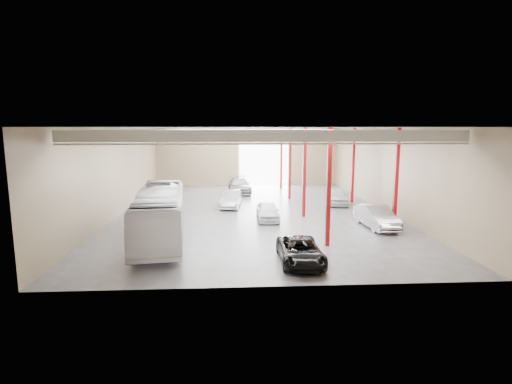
{
  "coord_description": "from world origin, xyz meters",
  "views": [
    {
      "loc": [
        -1.79,
        -32.75,
        6.96
      ],
      "look_at": [
        -0.06,
        -3.19,
        2.2
      ],
      "focal_mm": 28.0,
      "sensor_mm": 36.0,
      "label": 1
    }
  ],
  "objects": [
    {
      "name": "coach_bus",
      "position": [
        -6.38,
        -7.82,
        1.63
      ],
      "size": [
        4.08,
        11.95,
        3.26
      ],
      "primitive_type": "imported",
      "rotation": [
        0.0,
        0.0,
        0.12
      ],
      "color": "white",
      "rests_on": "ground"
    },
    {
      "name": "car_row_c",
      "position": [
        -1.09,
        10.05,
        0.81
      ],
      "size": [
        2.64,
        5.71,
        1.61
      ],
      "primitive_type": "imported",
      "rotation": [
        0.0,
        0.0,
        0.07
      ],
      "color": "gray",
      "rests_on": "ground"
    },
    {
      "name": "car_right_far",
      "position": [
        7.79,
        3.1,
        0.78
      ],
      "size": [
        2.4,
        4.76,
        1.55
      ],
      "primitive_type": "imported",
      "rotation": [
        0.0,
        0.0,
        -0.13
      ],
      "color": "silver",
      "rests_on": "ground"
    },
    {
      "name": "depot_shell",
      "position": [
        0.13,
        0.48,
        4.98
      ],
      "size": [
        22.12,
        32.12,
        7.06
      ],
      "color": "#414145",
      "rests_on": "ground"
    },
    {
      "name": "black_sedan",
      "position": [
        1.68,
        -12.98,
        0.65
      ],
      "size": [
        2.14,
        4.65,
        1.29
      ],
      "primitive_type": "imported",
      "rotation": [
        0.0,
        0.0,
        0.0
      ],
      "color": "black",
      "rests_on": "ground"
    },
    {
      "name": "car_right_near",
      "position": [
        8.3,
        -5.83,
        0.79
      ],
      "size": [
        2.03,
        4.91,
        1.58
      ],
      "primitive_type": "imported",
      "rotation": [
        0.0,
        0.0,
        0.07
      ],
      "color": "#A5A6AA",
      "rests_on": "ground"
    },
    {
      "name": "car_row_a",
      "position": [
        0.84,
        -3.0,
        0.69
      ],
      "size": [
        1.66,
        4.08,
        1.39
      ],
      "primitive_type": "imported",
      "rotation": [
        0.0,
        0.0,
        -0.0
      ],
      "color": "white",
      "rests_on": "ground"
    },
    {
      "name": "car_row_b",
      "position": [
        -2.0,
        2.2,
        0.74
      ],
      "size": [
        2.0,
        4.64,
        1.48
      ],
      "primitive_type": "imported",
      "rotation": [
        0.0,
        0.0,
        -0.1
      ],
      "color": "silver",
      "rests_on": "ground"
    }
  ]
}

